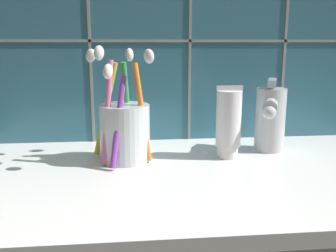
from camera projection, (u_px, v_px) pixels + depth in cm
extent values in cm
cube|color=white|center=(196.00, 177.00, 56.85)|extent=(75.41, 39.38, 2.00)
cube|color=#336B7F|center=(180.00, 4.00, 70.32)|extent=(85.41, 1.50, 56.11)
cube|color=gray|center=(180.00, 41.00, 70.96)|extent=(85.41, 0.24, 0.50)
cube|color=gray|center=(88.00, 3.00, 67.83)|extent=(0.50, 0.24, 56.11)
cube|color=gray|center=(190.00, 4.00, 69.68)|extent=(0.50, 0.24, 56.11)
cube|color=gray|center=(288.00, 5.00, 71.52)|extent=(0.50, 0.24, 56.11)
cylinder|color=silver|center=(125.00, 133.00, 60.79)|extent=(8.17, 8.17, 9.29)
cylinder|color=orange|center=(142.00, 113.00, 59.34)|extent=(3.26, 2.84, 15.64)
ellipsoid|color=white|center=(149.00, 56.00, 56.65)|extent=(2.40, 2.28, 2.45)
cylinder|color=green|center=(127.00, 109.00, 62.63)|extent=(2.07, 3.65, 15.69)
ellipsoid|color=white|center=(129.00, 55.00, 62.14)|extent=(1.92, 2.36, 2.45)
cylinder|color=yellow|center=(106.00, 110.00, 61.43)|extent=(4.79, 2.48, 15.70)
ellipsoid|color=white|center=(91.00, 56.00, 60.05)|extent=(2.49, 1.97, 2.55)
cylinder|color=pink|center=(107.00, 113.00, 57.89)|extent=(2.74, 3.00, 16.15)
ellipsoid|color=white|center=(99.00, 53.00, 54.86)|extent=(2.27, 2.35, 2.42)
cylinder|color=purple|center=(118.00, 122.00, 57.16)|extent=(3.20, 5.13, 13.83)
ellipsoid|color=white|center=(108.00, 71.00, 53.12)|extent=(2.19, 2.63, 2.62)
cylinder|color=white|center=(227.00, 151.00, 63.26)|extent=(3.53, 3.53, 2.04)
cylinder|color=white|center=(229.00, 118.00, 62.02)|extent=(4.15, 4.15, 9.31)
cube|color=silver|center=(230.00, 88.00, 60.92)|extent=(4.36, 0.36, 0.80)
cylinder|color=silver|center=(270.00, 120.00, 66.56)|extent=(5.26, 5.26, 11.19)
cylinder|color=silver|center=(270.00, 105.00, 63.02)|extent=(4.56, 6.57, 2.37)
sphere|color=silver|center=(269.00, 113.00, 60.33)|extent=(2.21, 2.21, 2.21)
cube|color=silver|center=(272.00, 83.00, 65.12)|extent=(3.62, 6.07, 1.20)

